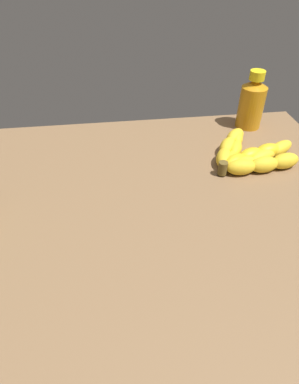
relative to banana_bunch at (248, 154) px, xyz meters
The scene contains 3 objects.
ground_plane 32.50cm from the banana_bunch, 29.96° to the left, with size 98.00×79.55×3.66cm, color brown.
banana_bunch is the anchor object (origin of this frame).
honey_bottle 18.37cm from the banana_bunch, 111.10° to the right, with size 6.57×6.57×14.99cm.
Camera 1 is at (2.85, 44.46, 42.47)cm, focal length 30.72 mm.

